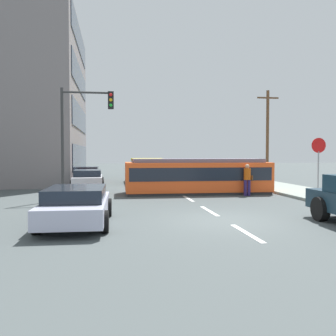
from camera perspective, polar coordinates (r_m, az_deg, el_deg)
ground_plane at (r=22.23m, az=0.99°, el=-3.49°), size 120.00×120.00×0.00m
sidewalk_curb_right at (r=20.80m, az=21.82°, el=-3.87°), size 3.20×36.00×0.14m
lane_stripe_0 at (r=10.72m, az=12.05°, el=-9.80°), size 0.16×2.40×0.01m
lane_stripe_1 at (r=14.47m, az=6.39°, el=-6.61°), size 0.16×2.40×0.01m
lane_stripe_2 at (r=18.32m, az=3.11°, el=-4.72°), size 0.16×2.40×0.01m
lane_stripe_3 at (r=26.39m, az=-0.56°, el=-2.57°), size 0.16×2.40×0.01m
lane_stripe_4 at (r=32.32m, az=-2.07°, el=-1.67°), size 0.16×2.40×0.01m
streetcar_tram at (r=20.61m, az=4.53°, el=-1.16°), size 7.99×2.68×1.94m
city_bus at (r=28.11m, az=-2.98°, el=-0.15°), size 2.59×5.06×1.84m
pedestrian_crossing at (r=19.80m, az=12.15°, el=-1.52°), size 0.50×0.36×1.67m
parked_sedan_near at (r=11.99m, az=-13.92°, el=-5.53°), size 2.17×4.63×1.19m
parked_sedan_mid at (r=24.09m, az=-12.28°, el=-1.61°), size 2.10×4.21×1.19m
parked_sedan_far at (r=29.63m, az=-12.35°, el=-0.89°), size 2.04×4.05×1.19m
stop_sign at (r=20.13m, az=22.22°, el=1.99°), size 0.76×0.07×2.88m
traffic_light_mast at (r=18.35m, az=-13.10°, el=6.84°), size 2.51×0.33×5.37m
utility_pole_mid at (r=31.51m, az=15.11°, el=5.17°), size 1.80×0.24×7.38m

